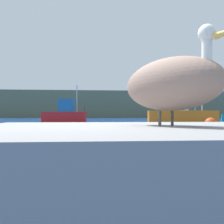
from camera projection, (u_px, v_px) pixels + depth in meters
ground_plane at (100, 193)px, 3.20m from camera, size 260.00×260.00×0.00m
hillside_backdrop at (88, 105)px, 78.57m from camera, size 140.00×11.65×7.65m
pier_dock at (171, 169)px, 2.60m from camera, size 3.95×2.80×0.84m
pelican at (171, 83)px, 2.60m from camera, size 1.08×1.38×0.90m
fishing_boat_yellow at (185, 116)px, 46.49m from camera, size 5.71×2.10×4.10m
fishing_boat_orange at (181, 115)px, 29.39m from camera, size 7.69×3.41×4.11m
fishing_boat_red at (65, 114)px, 33.02m from camera, size 5.59×2.46×4.60m
mooring_buoy at (211, 123)px, 16.88m from camera, size 0.75×0.75×0.75m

